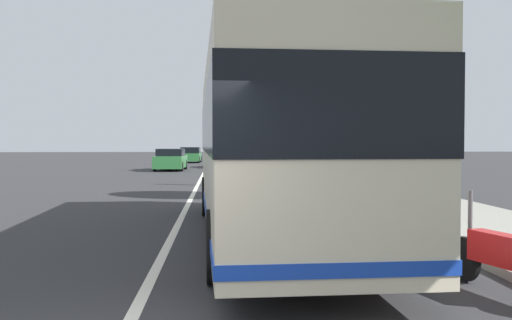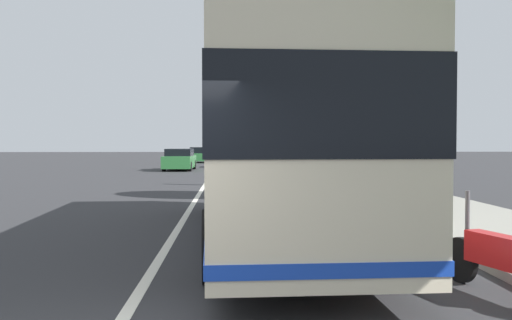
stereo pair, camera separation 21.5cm
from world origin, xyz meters
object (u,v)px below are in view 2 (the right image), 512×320
object	(u,v)px
utility_pole	(374,107)
car_ahead_same_lane	(200,155)
car_oncoming	(236,154)
roadside_tree_mid_block	(390,39)
motorcycle_nearest_curb	(507,259)
car_side_street	(180,160)
coach_bus	(271,143)
car_behind_bus	(235,158)

from	to	relation	value
utility_pole	car_ahead_same_lane	bearing A→B (deg)	15.57
car_oncoming	utility_pole	distance (m)	38.47
roadside_tree_mid_block	motorcycle_nearest_curb	bearing A→B (deg)	171.08
car_ahead_same_lane	utility_pole	distance (m)	32.48
utility_pole	car_side_street	bearing A→B (deg)	29.78
car_ahead_same_lane	car_oncoming	bearing A→B (deg)	154.50
car_side_street	car_oncoming	xyz separation A→B (m)	(21.81, -4.12, -0.04)
motorcycle_nearest_curb	car_ahead_same_lane	world-z (taller)	car_ahead_same_lane
coach_bus	utility_pole	distance (m)	12.59
roadside_tree_mid_block	car_oncoming	bearing A→B (deg)	6.01
coach_bus	car_side_street	distance (m)	28.03
car_oncoming	car_behind_bus	bearing A→B (deg)	175.44
car_behind_bus	car_oncoming	distance (m)	17.50
coach_bus	car_oncoming	distance (m)	49.51
coach_bus	utility_pole	size ratio (longest dim) A/B	1.69
coach_bus	car_ahead_same_lane	distance (m)	42.82
coach_bus	utility_pole	world-z (taller)	utility_pole
motorcycle_nearest_curb	roadside_tree_mid_block	xyz separation A→B (m)	(11.35, -1.78, 4.73)
car_ahead_same_lane	car_oncoming	xyz separation A→B (m)	(6.85, -3.53, -0.03)
car_ahead_same_lane	roadside_tree_mid_block	bearing A→B (deg)	14.40
motorcycle_nearest_curb	roadside_tree_mid_block	bearing A→B (deg)	-25.14
car_side_street	utility_pole	size ratio (longest dim) A/B	0.70
coach_bus	car_behind_bus	world-z (taller)	coach_bus
car_oncoming	roadside_tree_mid_block	size ratio (longest dim) A/B	0.69
car_behind_bus	car_oncoming	size ratio (longest dim) A/B	0.96
car_side_street	car_ahead_same_lane	xyz separation A→B (m)	(14.96, -0.59, -0.02)
coach_bus	car_side_street	xyz separation A→B (m)	(27.68, 4.28, -1.18)
car_oncoming	utility_pole	world-z (taller)	utility_pole
roadside_tree_mid_block	utility_pole	bearing A→B (deg)	-8.28
car_behind_bus	car_ahead_same_lane	bearing A→B (deg)	16.84
motorcycle_nearest_curb	car_oncoming	xyz separation A→B (m)	(53.99, 2.71, 0.19)
coach_bus	utility_pole	xyz separation A→B (m)	(11.46, -5.00, 1.44)
car_behind_bus	car_side_street	distance (m)	5.79
car_side_street	coach_bus	bearing A→B (deg)	10.43
coach_bus	car_side_street	world-z (taller)	coach_bus
motorcycle_nearest_curb	car_side_street	size ratio (longest dim) A/B	0.48
utility_pole	roadside_tree_mid_block	bearing A→B (deg)	171.72
coach_bus	roadside_tree_mid_block	size ratio (longest dim) A/B	1.66
motorcycle_nearest_curb	car_ahead_same_lane	size ratio (longest dim) A/B	0.54
car_ahead_same_lane	utility_pole	xyz separation A→B (m)	(-31.18, -8.69, 2.64)
coach_bus	car_ahead_same_lane	size ratio (longest dim) A/B	2.71
car_behind_bus	car_ahead_same_lane	xyz separation A→B (m)	(10.65, 3.27, -0.02)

